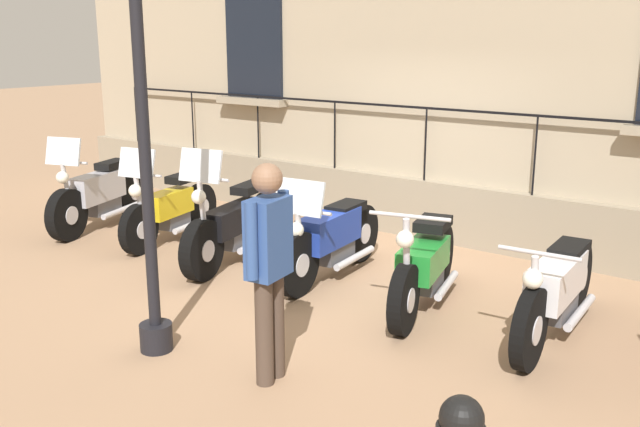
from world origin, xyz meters
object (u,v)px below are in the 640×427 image
Objects in this scene: motorcycle_white at (557,291)px; pedestrian_standing at (269,261)px; motorcycle_silver at (100,195)px; motorcycle_black at (236,226)px; motorcycle_green at (424,267)px; motorcycle_yellow at (170,210)px; motorcycle_blue at (331,238)px.

pedestrian_standing is at bearing -35.02° from motorcycle_white.
motorcycle_silver is at bearing -112.24° from pedestrian_standing.
pedestrian_standing is at bearing 48.56° from motorcycle_black.
motorcycle_black is at bearing -131.44° from pedestrian_standing.
motorcycle_green is (-0.05, 2.50, -0.02)m from motorcycle_black.
motorcycle_white is at bearing 91.25° from motorcycle_silver.
motorcycle_yellow is 0.93× the size of motorcycle_blue.
motorcycle_blue is 1.01× the size of motorcycle_green.
motorcycle_silver is 1.33m from motorcycle_yellow.
motorcycle_blue is (-0.22, 3.86, 0.00)m from motorcycle_silver.
motorcycle_white is at bearing 144.98° from pedestrian_standing.
motorcycle_blue is 0.94× the size of motorcycle_white.
motorcycle_white is at bearing 91.80° from motorcycle_black.
motorcycle_green is (0.04, 3.78, -0.00)m from motorcycle_yellow.
motorcycle_white is (0.08, 2.54, -0.02)m from motorcycle_blue.
motorcycle_silver reaches higher than motorcycle_green.
motorcycle_white is (-0.14, 6.40, -0.01)m from motorcycle_silver.
motorcycle_silver is 5.11m from motorcycle_green.
motorcycle_yellow is 1.28m from motorcycle_black.
motorcycle_white is (-0.02, 5.07, 0.02)m from motorcycle_yellow.
pedestrian_standing reaches higher than motorcycle_black.
pedestrian_standing reaches higher than motorcycle_yellow.
motorcycle_black reaches higher than motorcycle_white.
pedestrian_standing is (2.12, 3.57, 0.56)m from motorcycle_yellow.
motorcycle_black is 1.06× the size of motorcycle_green.
motorcycle_yellow is at bearing -94.32° from motorcycle_black.
motorcycle_black is at bearing 90.44° from motorcycle_silver.
pedestrian_standing is (2.00, 4.90, 0.53)m from motorcycle_silver.
motorcycle_green is 1.18× the size of pedestrian_standing.
pedestrian_standing reaches higher than motorcycle_silver.
motorcycle_white is at bearing 90.25° from motorcycle_yellow.
pedestrian_standing reaches higher than motorcycle_white.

